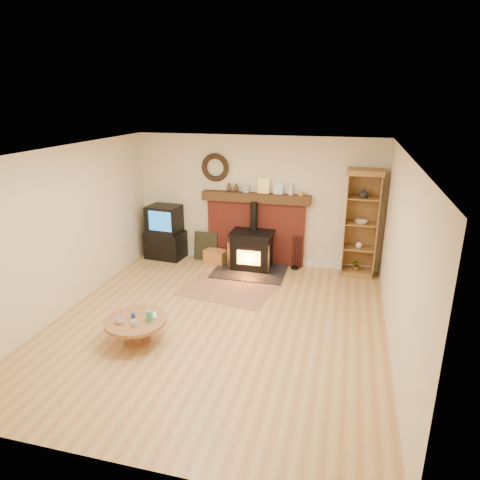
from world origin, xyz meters
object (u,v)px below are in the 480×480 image
(wood_stove, at_px, (252,251))
(curio_cabinet, at_px, (361,223))
(coffee_table, at_px, (136,324))
(tv_unit, at_px, (165,233))

(wood_stove, relative_size, curio_cabinet, 0.68)
(curio_cabinet, relative_size, coffee_table, 2.37)
(curio_cabinet, bearing_deg, tv_unit, -178.74)
(coffee_table, bearing_deg, curio_cabinet, 48.14)
(wood_stove, relative_size, coffee_table, 1.61)
(tv_unit, distance_m, curio_cabinet, 4.02)
(wood_stove, xyz_separation_m, coffee_table, (-0.95, -3.07, -0.07))
(wood_stove, distance_m, coffee_table, 3.21)
(tv_unit, bearing_deg, wood_stove, -5.66)
(tv_unit, height_order, curio_cabinet, curio_cabinet)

